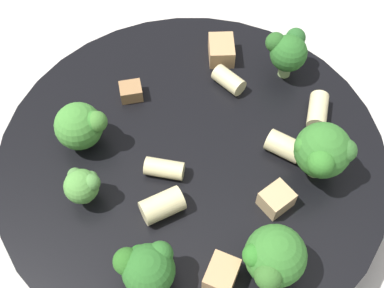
# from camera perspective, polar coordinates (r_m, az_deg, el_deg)

# --- Properties ---
(ground_plane) EXTENTS (2.00, 2.00, 0.00)m
(ground_plane) POSITION_cam_1_polar(r_m,az_deg,el_deg) (0.39, -0.00, -3.94)
(ground_plane) COLOR beige
(pasta_bowl) EXTENTS (0.29, 0.29, 0.04)m
(pasta_bowl) POSITION_cam_1_polar(r_m,az_deg,el_deg) (0.37, -0.00, -2.23)
(pasta_bowl) COLOR black
(pasta_bowl) RESTS_ON ground_plane
(broccoli_floret_0) EXTENTS (0.04, 0.04, 0.05)m
(broccoli_floret_0) POSITION_cam_1_polar(r_m,az_deg,el_deg) (0.34, 15.26, -0.86)
(broccoli_floret_0) COLOR #93B766
(broccoli_floret_0) RESTS_ON pasta_bowl
(broccoli_floret_1) EXTENTS (0.03, 0.03, 0.04)m
(broccoli_floret_1) POSITION_cam_1_polar(r_m,az_deg,el_deg) (0.40, 11.27, 10.78)
(broccoli_floret_1) COLOR #9EC175
(broccoli_floret_1) RESTS_ON pasta_bowl
(broccoli_floret_2) EXTENTS (0.04, 0.04, 0.04)m
(broccoli_floret_2) POSITION_cam_1_polar(r_m,az_deg,el_deg) (0.36, -13.03, 1.93)
(broccoli_floret_2) COLOR #84AD60
(broccoli_floret_2) RESTS_ON pasta_bowl
(broccoli_floret_3) EXTENTS (0.02, 0.03, 0.03)m
(broccoli_floret_3) POSITION_cam_1_polar(r_m,az_deg,el_deg) (0.33, -12.84, -4.78)
(broccoli_floret_3) COLOR #84AD60
(broccoli_floret_3) RESTS_ON pasta_bowl
(broccoli_floret_4) EXTENTS (0.04, 0.04, 0.04)m
(broccoli_floret_4) POSITION_cam_1_polar(r_m,az_deg,el_deg) (0.30, 9.67, -13.09)
(broccoli_floret_4) COLOR #9EC175
(broccoli_floret_4) RESTS_ON pasta_bowl
(broccoli_floret_5) EXTENTS (0.03, 0.04, 0.04)m
(broccoli_floret_5) POSITION_cam_1_polar(r_m,az_deg,el_deg) (0.30, -5.36, -14.36)
(broccoli_floret_5) COLOR #84AD60
(broccoli_floret_5) RESTS_ON pasta_bowl
(rigatoni_0) EXTENTS (0.03, 0.03, 0.02)m
(rigatoni_0) POSITION_cam_1_polar(r_m,az_deg,el_deg) (0.36, 10.89, -0.25)
(rigatoni_0) COLOR beige
(rigatoni_0) RESTS_ON pasta_bowl
(rigatoni_1) EXTENTS (0.03, 0.03, 0.01)m
(rigatoni_1) POSITION_cam_1_polar(r_m,az_deg,el_deg) (0.39, 4.37, 7.56)
(rigatoni_1) COLOR beige
(rigatoni_1) RESTS_ON pasta_bowl
(rigatoni_2) EXTENTS (0.03, 0.02, 0.01)m
(rigatoni_2) POSITION_cam_1_polar(r_m,az_deg,el_deg) (0.39, 14.69, 3.85)
(rigatoni_2) COLOR beige
(rigatoni_2) RESTS_ON pasta_bowl
(rigatoni_3) EXTENTS (0.02, 0.03, 0.01)m
(rigatoni_3) POSITION_cam_1_polar(r_m,az_deg,el_deg) (0.35, -3.30, -2.92)
(rigatoni_3) COLOR beige
(rigatoni_3) RESTS_ON pasta_bowl
(rigatoni_4) EXTENTS (0.03, 0.03, 0.02)m
(rigatoni_4) POSITION_cam_1_polar(r_m,az_deg,el_deg) (0.33, -3.55, -7.28)
(rigatoni_4) COLOR beige
(rigatoni_4) RESTS_ON pasta_bowl
(chicken_chunk_0) EXTENTS (0.02, 0.02, 0.01)m
(chicken_chunk_0) POSITION_cam_1_polar(r_m,az_deg,el_deg) (0.39, -7.25, 6.20)
(chicken_chunk_0) COLOR #A87A4C
(chicken_chunk_0) RESTS_ON pasta_bowl
(chicken_chunk_1) EXTENTS (0.03, 0.02, 0.02)m
(chicken_chunk_1) POSITION_cam_1_polar(r_m,az_deg,el_deg) (0.42, 3.50, 11.04)
(chicken_chunk_1) COLOR tan
(chicken_chunk_1) RESTS_ON pasta_bowl
(chicken_chunk_2) EXTENTS (0.03, 0.03, 0.01)m
(chicken_chunk_2) POSITION_cam_1_polar(r_m,az_deg,el_deg) (0.34, 9.96, -6.47)
(chicken_chunk_2) COLOR tan
(chicken_chunk_2) RESTS_ON pasta_bowl
(chicken_chunk_3) EXTENTS (0.03, 0.02, 0.02)m
(chicken_chunk_3) POSITION_cam_1_polar(r_m,az_deg,el_deg) (0.31, 3.51, -15.28)
(chicken_chunk_3) COLOR tan
(chicken_chunk_3) RESTS_ON pasta_bowl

